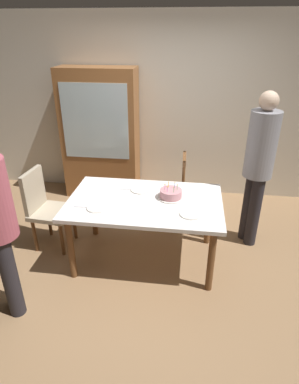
{
  "coord_description": "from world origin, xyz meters",
  "views": [
    {
      "loc": [
        0.45,
        -2.92,
        2.35
      ],
      "look_at": [
        0.05,
        0.0,
        0.85
      ],
      "focal_mm": 30.08,
      "sensor_mm": 36.0,
      "label": 1
    }
  ],
  "objects_px": {
    "plate_far_side": "(141,190)",
    "person_guest": "(259,162)",
    "plate_near_celebrant": "(98,208)",
    "chair_upholstered": "(44,205)",
    "plate_near_guest": "(191,214)",
    "chair_spindle_back": "(170,191)",
    "dining_table": "(145,207)",
    "birthday_cake": "(171,194)",
    "china_cabinet": "(100,135)"
  },
  "relations": [
    {
      "from": "plate_near_guest",
      "to": "person_guest",
      "type": "bearing_deg",
      "value": 46.21
    },
    {
      "from": "plate_near_celebrant",
      "to": "plate_near_guest",
      "type": "bearing_deg",
      "value": 0.0
    },
    {
      "from": "plate_near_guest",
      "to": "china_cabinet",
      "type": "height_order",
      "value": "china_cabinet"
    },
    {
      "from": "plate_near_guest",
      "to": "chair_spindle_back",
      "type": "relative_size",
      "value": 0.23
    },
    {
      "from": "china_cabinet",
      "to": "chair_spindle_back",
      "type": "bearing_deg",
      "value": -33.73
    },
    {
      "from": "plate_near_guest",
      "to": "person_guest",
      "type": "height_order",
      "value": "person_guest"
    },
    {
      "from": "birthday_cake",
      "to": "person_guest",
      "type": "relative_size",
      "value": 0.16
    },
    {
      "from": "dining_table",
      "to": "chair_upholstered",
      "type": "xyz_separation_m",
      "value": [
        -1.19,
        0.12,
        -0.13
      ]
    },
    {
      "from": "plate_near_celebrant",
      "to": "china_cabinet",
      "type": "xyz_separation_m",
      "value": [
        -0.45,
        1.78,
        0.19
      ]
    },
    {
      "from": "birthday_cake",
      "to": "china_cabinet",
      "type": "relative_size",
      "value": 0.15
    },
    {
      "from": "birthday_cake",
      "to": "dining_table",
      "type": "bearing_deg",
      "value": -161.63
    },
    {
      "from": "chair_spindle_back",
      "to": "dining_table",
      "type": "bearing_deg",
      "value": -103.95
    },
    {
      "from": "plate_far_side",
      "to": "birthday_cake",
      "type": "bearing_deg",
      "value": -21.83
    },
    {
      "from": "chair_upholstered",
      "to": "china_cabinet",
      "type": "xyz_separation_m",
      "value": [
        0.3,
        1.43,
        0.42
      ]
    },
    {
      "from": "plate_far_side",
      "to": "chair_spindle_back",
      "type": "height_order",
      "value": "chair_spindle_back"
    },
    {
      "from": "birthday_cake",
      "to": "chair_upholstered",
      "type": "xyz_separation_m",
      "value": [
        -1.46,
        0.04,
        -0.27
      ]
    },
    {
      "from": "birthday_cake",
      "to": "chair_spindle_back",
      "type": "height_order",
      "value": "chair_spindle_back"
    },
    {
      "from": "plate_far_side",
      "to": "chair_upholstered",
      "type": "distance_m",
      "value": 1.14
    },
    {
      "from": "plate_near_celebrant",
      "to": "chair_upholstered",
      "type": "height_order",
      "value": "chair_upholstered"
    },
    {
      "from": "chair_spindle_back",
      "to": "chair_upholstered",
      "type": "distance_m",
      "value": 1.57
    },
    {
      "from": "plate_near_guest",
      "to": "person_guest",
      "type": "distance_m",
      "value": 1.07
    },
    {
      "from": "chair_upholstered",
      "to": "china_cabinet",
      "type": "height_order",
      "value": "china_cabinet"
    },
    {
      "from": "chair_spindle_back",
      "to": "person_guest",
      "type": "height_order",
      "value": "person_guest"
    },
    {
      "from": "chair_upholstered",
      "to": "person_guest",
      "type": "bearing_deg",
      "value": 9.4
    },
    {
      "from": "plate_far_side",
      "to": "china_cabinet",
      "type": "bearing_deg",
      "value": 121.44
    },
    {
      "from": "chair_spindle_back",
      "to": "person_guest",
      "type": "distance_m",
      "value": 1.19
    },
    {
      "from": "person_guest",
      "to": "china_cabinet",
      "type": "bearing_deg",
      "value": 153.68
    },
    {
      "from": "chair_spindle_back",
      "to": "china_cabinet",
      "type": "distance_m",
      "value": 1.41
    },
    {
      "from": "plate_near_celebrant",
      "to": "person_guest",
      "type": "height_order",
      "value": "person_guest"
    },
    {
      "from": "plate_near_guest",
      "to": "china_cabinet",
      "type": "xyz_separation_m",
      "value": [
        -1.38,
        1.78,
        0.19
      ]
    },
    {
      "from": "dining_table",
      "to": "chair_upholstered",
      "type": "bearing_deg",
      "value": 174.03
    },
    {
      "from": "birthday_cake",
      "to": "plate_far_side",
      "type": "bearing_deg",
      "value": 158.17
    },
    {
      "from": "plate_near_celebrant",
      "to": "plate_near_guest",
      "type": "height_order",
      "value": "same"
    },
    {
      "from": "birthday_cake",
      "to": "china_cabinet",
      "type": "distance_m",
      "value": 1.88
    },
    {
      "from": "plate_near_guest",
      "to": "plate_far_side",
      "type": "bearing_deg",
      "value": 141.23
    },
    {
      "from": "chair_spindle_back",
      "to": "chair_upholstered",
      "type": "relative_size",
      "value": 1.0
    },
    {
      "from": "plate_far_side",
      "to": "chair_upholstered",
      "type": "relative_size",
      "value": 0.23
    },
    {
      "from": "plate_far_side",
      "to": "person_guest",
      "type": "height_order",
      "value": "person_guest"
    },
    {
      "from": "plate_far_side",
      "to": "person_guest",
      "type": "bearing_deg",
      "value": 12.98
    },
    {
      "from": "chair_spindle_back",
      "to": "china_cabinet",
      "type": "xyz_separation_m",
      "value": [
        -1.1,
        0.73,
        0.49
      ]
    },
    {
      "from": "chair_spindle_back",
      "to": "china_cabinet",
      "type": "bearing_deg",
      "value": 146.27
    },
    {
      "from": "dining_table",
      "to": "plate_far_side",
      "type": "distance_m",
      "value": 0.26
    },
    {
      "from": "dining_table",
      "to": "person_guest",
      "type": "distance_m",
      "value": 1.36
    },
    {
      "from": "plate_far_side",
      "to": "chair_spindle_back",
      "type": "distance_m",
      "value": 0.73
    },
    {
      "from": "birthday_cake",
      "to": "chair_spindle_back",
      "type": "relative_size",
      "value": 0.29
    },
    {
      "from": "chair_upholstered",
      "to": "dining_table",
      "type": "bearing_deg",
      "value": -5.97
    },
    {
      "from": "chair_spindle_back",
      "to": "chair_upholstered",
      "type": "xyz_separation_m",
      "value": [
        -1.4,
        -0.7,
        0.07
      ]
    },
    {
      "from": "china_cabinet",
      "to": "birthday_cake",
      "type": "bearing_deg",
      "value": -51.73
    },
    {
      "from": "plate_near_celebrant",
      "to": "china_cabinet",
      "type": "distance_m",
      "value": 1.85
    },
    {
      "from": "plate_near_guest",
      "to": "person_guest",
      "type": "relative_size",
      "value": 0.12
    }
  ]
}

